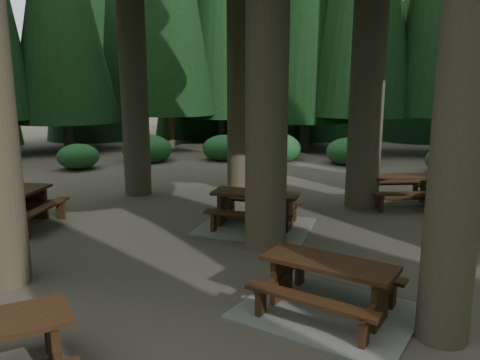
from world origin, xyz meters
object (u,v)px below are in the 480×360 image
(picnic_table_a, at_px, (328,296))
(picnic_table_b, at_px, (16,204))
(picnic_table_f, at_px, (400,186))
(picnic_table_c, at_px, (255,215))
(picnic_table_d, at_px, (478,200))

(picnic_table_a, relative_size, picnic_table_b, 1.26)
(picnic_table_b, bearing_deg, picnic_table_f, -70.76)
(picnic_table_a, relative_size, picnic_table_f, 1.18)
(picnic_table_c, bearing_deg, picnic_table_f, 44.29)
(picnic_table_b, bearing_deg, picnic_table_a, -115.95)
(picnic_table_c, relative_size, picnic_table_d, 1.19)
(picnic_table_a, bearing_deg, picnic_table_d, 79.45)
(picnic_table_c, relative_size, picnic_table_f, 1.09)
(picnic_table_b, distance_m, picnic_table_c, 5.57)
(picnic_table_a, xyz_separation_m, picnic_table_b, (-7.50, 1.86, 0.28))
(picnic_table_d, bearing_deg, picnic_table_a, -99.97)
(picnic_table_a, height_order, picnic_table_f, picnic_table_f)
(picnic_table_a, bearing_deg, picnic_table_f, 96.71)
(picnic_table_d, xyz_separation_m, picnic_table_f, (-1.81, 1.05, 0.02))
(picnic_table_b, relative_size, picnic_table_c, 0.86)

